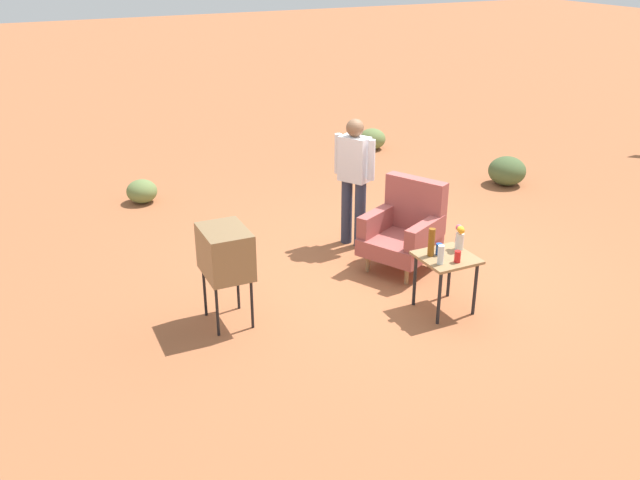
{
  "coord_description": "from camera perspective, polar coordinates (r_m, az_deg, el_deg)",
  "views": [
    {
      "loc": [
        6.35,
        -4.14,
        3.64
      ],
      "look_at": [
        0.2,
        -1.12,
        0.65
      ],
      "focal_mm": 39.02,
      "sensor_mm": 36.0,
      "label": 1
    }
  ],
  "objects": [
    {
      "name": "tv_on_stand",
      "position": [
        6.93,
        -7.76,
        -1.01
      ],
      "size": [
        0.61,
        0.46,
        1.03
      ],
      "color": "black",
      "rests_on": "ground"
    },
    {
      "name": "bottle_tall_amber",
      "position": [
        7.21,
        9.12,
        -0.19
      ],
      "size": [
        0.07,
        0.07,
        0.3
      ],
      "primitive_type": "cylinder",
      "color": "brown",
      "rests_on": "side_table"
    },
    {
      "name": "flower_vase",
      "position": [
        7.41,
        11.39,
        0.3
      ],
      "size": [
        0.14,
        0.09,
        0.27
      ],
      "color": "silver",
      "rests_on": "side_table"
    },
    {
      "name": "soda_can_blue",
      "position": [
        7.28,
        9.72,
        -0.75
      ],
      "size": [
        0.07,
        0.07,
        0.12
      ],
      "primitive_type": "cylinder",
      "color": "blue",
      "rests_on": "side_table"
    },
    {
      "name": "ground_plane",
      "position": [
        8.41,
        6.32,
        -2.23
      ],
      "size": [
        60.0,
        60.0,
        0.0
      ],
      "primitive_type": "plane",
      "color": "#A05B38"
    },
    {
      "name": "shrub_near",
      "position": [
        10.69,
        -14.4,
        3.89
      ],
      "size": [
        0.45,
        0.45,
        0.35
      ],
      "primitive_type": "ellipsoid",
      "color": "olive",
      "rests_on": "ground"
    },
    {
      "name": "side_table",
      "position": [
        7.32,
        10.31,
        -1.97
      ],
      "size": [
        0.56,
        0.56,
        0.62
      ],
      "color": "black",
      "rests_on": "ground"
    },
    {
      "name": "shrub_far",
      "position": [
        13.12,
        4.3,
        8.27
      ],
      "size": [
        0.5,
        0.5,
        0.38
      ],
      "primitive_type": "ellipsoid",
      "color": "olive",
      "rests_on": "ground"
    },
    {
      "name": "shrub_mid",
      "position": [
        11.5,
        15.09,
        5.49
      ],
      "size": [
        0.59,
        0.59,
        0.46
      ],
      "primitive_type": "ellipsoid",
      "color": "#475B33",
      "rests_on": "ground"
    },
    {
      "name": "armchair",
      "position": [
        8.23,
        6.97,
        0.95
      ],
      "size": [
        1.03,
        1.04,
        1.06
      ],
      "color": "#937047",
      "rests_on": "ground"
    },
    {
      "name": "person_standing",
      "position": [
        8.67,
        2.81,
        5.38
      ],
      "size": [
        0.51,
        0.37,
        1.64
      ],
      "color": "#2D3347",
      "rests_on": "ground"
    },
    {
      "name": "soda_can_red",
      "position": [
        7.15,
        11.21,
        -1.34
      ],
      "size": [
        0.07,
        0.07,
        0.12
      ],
      "primitive_type": "cylinder",
      "color": "red",
      "rests_on": "side_table"
    },
    {
      "name": "bottle_short_clear",
      "position": [
        7.06,
        9.87,
        -1.2
      ],
      "size": [
        0.06,
        0.06,
        0.2
      ],
      "primitive_type": "cylinder",
      "color": "silver",
      "rests_on": "side_table"
    }
  ]
}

